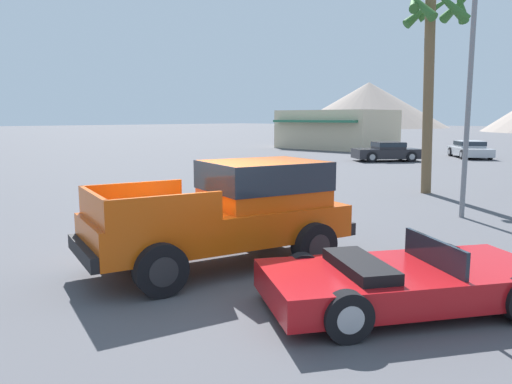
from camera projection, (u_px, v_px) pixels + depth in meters
ground_plane at (210, 268)px, 9.25m from camera, size 320.00×320.00×0.00m
orange_pickup_truck at (237, 207)px, 9.39m from camera, size 3.23×5.35×1.94m
red_convertible_car at (404, 281)px, 7.28m from camera, size 3.83×4.45×1.01m
parked_car_silver at (470, 149)px, 34.40m from camera, size 4.18×4.64×1.17m
parked_car_dark at (387, 151)px, 31.79m from camera, size 4.03×4.34×1.21m
street_lamp_post at (473, 30)px, 13.21m from camera, size 0.90×0.24×8.51m
palm_tree_short at (434, 38)px, 17.55m from camera, size 2.74×2.97×7.40m
storefront_building at (336, 129)px, 44.59m from camera, size 9.30×6.99×3.39m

